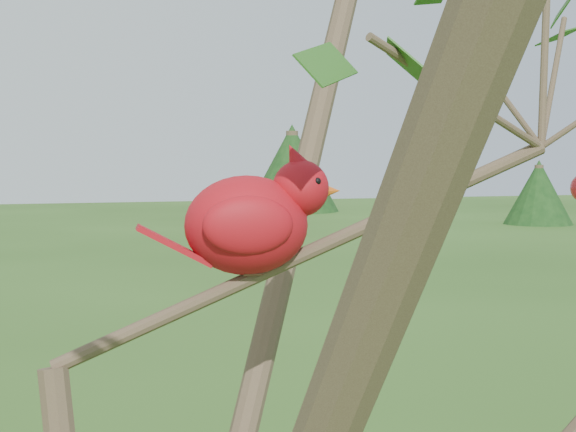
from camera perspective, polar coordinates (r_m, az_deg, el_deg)
The scene contains 3 objects.
crabapple_tree at distance 0.90m, azimuth -10.00°, elevation -0.48°, with size 2.35×2.05×2.95m.
cardinal at distance 1.04m, azimuth -2.26°, elevation -0.24°, with size 0.24×0.13×0.17m.
distant_trees at distance 27.29m, azimuth -16.36°, elevation 2.25°, with size 37.11×15.04×3.36m.
Camera 1 is at (-0.10, -0.92, 2.19)m, focal length 55.00 mm.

